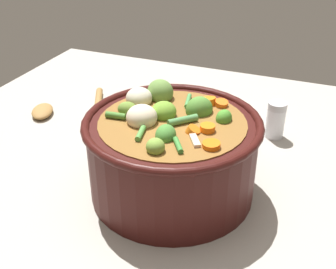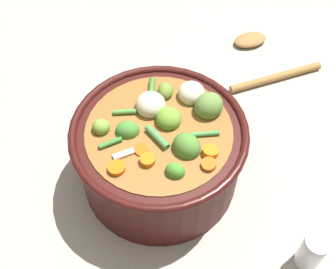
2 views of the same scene
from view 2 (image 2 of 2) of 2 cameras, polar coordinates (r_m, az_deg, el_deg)
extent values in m
plane|color=#9E998E|center=(0.76, -1.04, -5.33)|extent=(1.10, 1.10, 0.00)
cylinder|color=#38110F|center=(0.71, -1.12, -2.67)|extent=(0.26, 0.26, 0.13)
torus|color=#38110F|center=(0.66, -1.20, 0.43)|extent=(0.27, 0.27, 0.01)
cylinder|color=olive|center=(0.71, -1.12, -2.43)|extent=(0.22, 0.22, 0.12)
ellipsoid|color=olive|center=(0.66, -8.73, 0.99)|extent=(0.03, 0.03, 0.02)
ellipsoid|color=olive|center=(0.70, -0.09, 5.72)|extent=(0.04, 0.03, 0.02)
ellipsoid|color=olive|center=(0.66, 0.07, 2.09)|extent=(0.05, 0.05, 0.03)
ellipsoid|color=olive|center=(0.68, 5.33, 3.74)|extent=(0.06, 0.06, 0.04)
ellipsoid|color=#4E8332|center=(0.63, 2.44, -1.59)|extent=(0.06, 0.06, 0.04)
ellipsoid|color=#458334|center=(0.66, -5.30, 0.51)|extent=(0.04, 0.04, 0.03)
ellipsoid|color=#478D2C|center=(0.61, 0.94, -4.83)|extent=(0.03, 0.03, 0.03)
cylinder|color=#DD610E|center=(0.62, -6.71, -4.45)|extent=(0.03, 0.03, 0.01)
cylinder|color=orange|center=(0.64, -3.43, -1.99)|extent=(0.02, 0.02, 0.02)
cylinder|color=orange|center=(0.62, 5.35, -3.98)|extent=(0.03, 0.03, 0.02)
cylinder|color=orange|center=(0.63, 5.52, -2.40)|extent=(0.03, 0.03, 0.02)
cylinder|color=orange|center=(0.62, -2.67, -3.44)|extent=(0.03, 0.03, 0.01)
ellipsoid|color=beige|center=(0.68, -2.28, 3.90)|extent=(0.06, 0.06, 0.04)
ellipsoid|color=beige|center=(0.70, 3.07, 5.42)|extent=(0.05, 0.05, 0.03)
cylinder|color=#3B8134|center=(0.64, -7.52, -1.08)|extent=(0.03, 0.03, 0.01)
cylinder|color=#438844|center=(0.65, 4.86, 0.15)|extent=(0.02, 0.04, 0.01)
cylinder|color=#4F8D3E|center=(0.68, -5.62, 2.98)|extent=(0.01, 0.04, 0.01)
cylinder|color=#4A8547|center=(0.64, -1.26, -0.35)|extent=(0.04, 0.04, 0.01)
cylinder|color=#41752A|center=(0.71, -2.12, 6.30)|extent=(0.03, 0.01, 0.01)
cube|color=beige|center=(0.63, -5.80, -2.58)|extent=(0.02, 0.03, 0.01)
ellipsoid|color=olive|center=(1.00, 10.65, 12.03)|extent=(0.07, 0.09, 0.02)
cylinder|color=olive|center=(0.92, 13.90, 7.26)|extent=(0.11, 0.19, 0.02)
cylinder|color=silver|center=(0.70, 18.10, -14.53)|extent=(0.04, 0.04, 0.06)
cylinder|color=#B7B7BC|center=(0.67, 18.92, -13.30)|extent=(0.04, 0.04, 0.01)
camera|label=1|loc=(0.67, -60.47, 6.85)|focal=46.74mm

